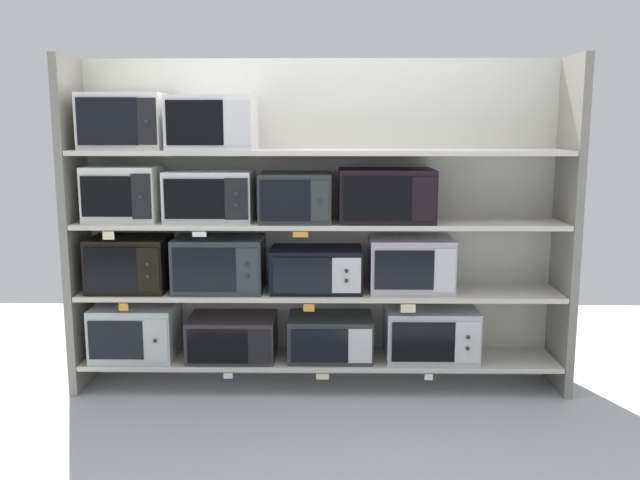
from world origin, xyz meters
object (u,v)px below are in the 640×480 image
(microwave_2, at_px, (330,337))
(microwave_11, at_px, (386,195))
(microwave_8, at_px, (124,194))
(microwave_12, at_px, (124,121))
(microwave_1, at_px, (232,337))
(microwave_6, at_px, (316,269))
(microwave_3, at_px, (431,333))
(microwave_10, at_px, (296,197))
(microwave_7, at_px, (411,265))
(microwave_13, at_px, (213,123))
(microwave_0, at_px, (136,331))
(microwave_5, at_px, (220,264))
(microwave_4, at_px, (130,264))
(microwave_9, at_px, (210,196))

(microwave_2, relative_size, microwave_11, 0.92)
(microwave_8, relative_size, microwave_12, 0.89)
(microwave_1, height_order, microwave_6, microwave_6)
(microwave_11, distance_m, microwave_12, 1.65)
(microwave_3, bearing_deg, microwave_10, -179.99)
(microwave_7, distance_m, microwave_13, 1.49)
(microwave_3, distance_m, microwave_7, 0.46)
(microwave_0, height_order, microwave_12, microwave_12)
(microwave_0, height_order, microwave_10, microwave_10)
(microwave_5, xyz_separation_m, microwave_8, (-0.58, 0.00, 0.44))
(microwave_2, relative_size, microwave_5, 0.96)
(microwave_10, bearing_deg, microwave_1, 179.99)
(microwave_4, bearing_deg, microwave_3, 0.01)
(microwave_0, distance_m, microwave_3, 1.87)
(microwave_7, distance_m, microwave_11, 0.46)
(microwave_6, height_order, microwave_13, microwave_13)
(microwave_8, bearing_deg, microwave_1, -0.03)
(microwave_6, distance_m, microwave_13, 1.10)
(microwave_1, relative_size, microwave_10, 1.25)
(microwave_2, bearing_deg, microwave_9, -180.00)
(microwave_1, xyz_separation_m, microwave_9, (-0.12, 0.00, 0.90))
(microwave_1, bearing_deg, microwave_4, -180.00)
(microwave_12, height_order, microwave_13, microwave_12)
(microwave_1, distance_m, microwave_2, 0.62)
(microwave_8, height_order, microwave_12, microwave_12)
(microwave_8, relative_size, microwave_9, 0.83)
(microwave_3, bearing_deg, microwave_8, 179.99)
(microwave_6, relative_size, microwave_10, 1.30)
(microwave_0, bearing_deg, microwave_12, -177.50)
(microwave_3, bearing_deg, microwave_13, -180.00)
(microwave_7, xyz_separation_m, microwave_9, (-1.24, -0.00, 0.43))
(microwave_3, xyz_separation_m, microwave_13, (-1.35, -0.00, 1.31))
(microwave_0, xyz_separation_m, microwave_6, (1.15, -0.00, 0.40))
(microwave_7, bearing_deg, microwave_3, -0.09)
(microwave_3, height_order, microwave_13, microwave_13)
(microwave_9, bearing_deg, microwave_2, 0.00)
(microwave_9, height_order, microwave_10, microwave_9)
(microwave_1, relative_size, microwave_8, 1.24)
(microwave_0, xyz_separation_m, microwave_12, (-0.01, -0.00, 1.31))
(microwave_6, xyz_separation_m, microwave_12, (-1.16, -0.00, 0.91))
(microwave_3, xyz_separation_m, microwave_8, (-1.91, 0.00, 0.88))
(microwave_6, relative_size, microwave_9, 1.07)
(microwave_8, xyz_separation_m, microwave_10, (1.06, -0.00, -0.02))
(microwave_5, height_order, microwave_9, microwave_9)
(microwave_1, height_order, microwave_5, microwave_5)
(microwave_8, relative_size, microwave_11, 0.77)
(microwave_2, xyz_separation_m, microwave_7, (0.50, 0.00, 0.47))
(microwave_0, xyz_separation_m, microwave_2, (1.24, -0.00, -0.03))
(microwave_1, distance_m, microwave_7, 1.22)
(microwave_0, distance_m, microwave_8, 0.88)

